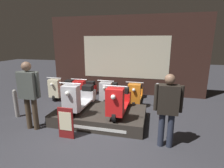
# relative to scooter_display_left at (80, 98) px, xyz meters

# --- Properties ---
(ground_plane) EXTENTS (30.00, 30.00, 0.00)m
(ground_plane) POSITION_rel_scooter_display_left_xyz_m (0.79, -1.31, -0.66)
(ground_plane) COLOR #2D2D33
(shop_wall_back) EXTENTS (6.43, 0.09, 3.20)m
(shop_wall_back) POSITION_rel_scooter_display_left_xyz_m (0.79, 2.85, 0.94)
(shop_wall_back) COLOR #331E19
(shop_wall_back) RESTS_ON ground_plane
(display_platform) EXTENTS (2.51, 1.48, 0.32)m
(display_platform) POSITION_rel_scooter_display_left_xyz_m (0.57, 0.06, -0.50)
(display_platform) COLOR #2D2823
(display_platform) RESTS_ON ground_plane
(scooter_display_left) EXTENTS (0.59, 1.56, 0.90)m
(scooter_display_left) POSITION_rel_scooter_display_left_xyz_m (0.00, 0.00, 0.00)
(scooter_display_left) COLOR black
(scooter_display_left) RESTS_ON display_platform
(scooter_display_right) EXTENTS (0.59, 1.56, 0.90)m
(scooter_display_right) POSITION_rel_scooter_display_left_xyz_m (1.13, 0.00, 0.00)
(scooter_display_right) COLOR black
(scooter_display_right) RESTS_ON display_platform
(scooter_backrow_0) EXTENTS (0.59, 1.56, 0.90)m
(scooter_backrow_0) POSITION_rel_scooter_display_left_xyz_m (-1.57, 1.78, -0.32)
(scooter_backrow_0) COLOR black
(scooter_backrow_0) RESTS_ON ground_plane
(scooter_backrow_1) EXTENTS (0.59, 1.56, 0.90)m
(scooter_backrow_1) POSITION_rel_scooter_display_left_xyz_m (-0.58, 1.78, -0.32)
(scooter_backrow_1) COLOR black
(scooter_backrow_1) RESTS_ON ground_plane
(scooter_backrow_2) EXTENTS (0.59, 1.56, 0.90)m
(scooter_backrow_2) POSITION_rel_scooter_display_left_xyz_m (0.40, 1.78, -0.32)
(scooter_backrow_2) COLOR black
(scooter_backrow_2) RESTS_ON ground_plane
(scooter_backrow_3) EXTENTS (0.59, 1.56, 0.90)m
(scooter_backrow_3) POSITION_rel_scooter_display_left_xyz_m (1.39, 1.78, -0.32)
(scooter_backrow_3) COLOR black
(scooter_backrow_3) RESTS_ON ground_plane
(scooter_backrow_4) EXTENTS (0.59, 1.56, 0.90)m
(scooter_backrow_4) POSITION_rel_scooter_display_left_xyz_m (2.38, 1.78, -0.32)
(scooter_backrow_4) COLOR black
(scooter_backrow_4) RESTS_ON ground_plane
(person_left_browsing) EXTENTS (0.61, 0.25, 1.74)m
(person_left_browsing) POSITION_rel_scooter_display_left_xyz_m (-0.98, -0.80, 0.38)
(person_left_browsing) COLOR #473828
(person_left_browsing) RESTS_ON ground_plane
(person_right_browsing) EXTENTS (0.57, 0.23, 1.59)m
(person_right_browsing) POSITION_rel_scooter_display_left_xyz_m (2.30, -0.80, 0.27)
(person_right_browsing) COLOR #232838
(person_right_browsing) RESTS_ON ground_plane
(price_sign_board) EXTENTS (0.37, 0.04, 0.75)m
(price_sign_board) POSITION_rel_scooter_display_left_xyz_m (0.08, -1.00, -0.28)
(price_sign_board) COLOR maroon
(price_sign_board) RESTS_ON ground_plane
(street_bollard) EXTENTS (0.12, 0.12, 0.85)m
(street_bollard) POSITION_rel_scooter_display_left_xyz_m (-1.92, -0.28, -0.24)
(street_bollard) COLOR gray
(street_bollard) RESTS_ON ground_plane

